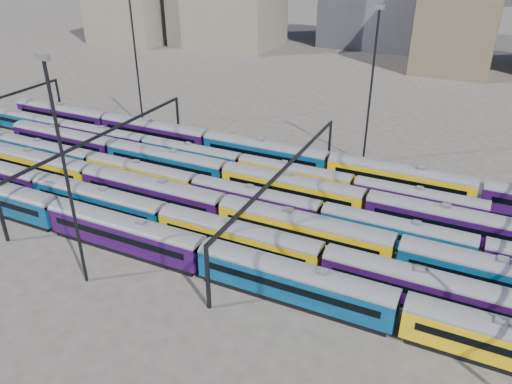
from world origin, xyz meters
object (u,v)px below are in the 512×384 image
at_px(rake_0, 203,252).
at_px(rake_1, 323,258).
at_px(rake_2, 223,208).
at_px(mast_2, 65,170).

height_order(rake_0, rake_1, rake_0).
xyz_separation_m(rake_1, rake_2, (-15.64, 5.00, 0.17)).
relative_size(rake_0, mast_2, 5.21).
relative_size(rake_1, mast_2, 5.03).
bearing_deg(rake_1, rake_0, -158.58).
bearing_deg(rake_0, mast_2, -148.40).
height_order(rake_1, rake_2, rake_2).
xyz_separation_m(rake_2, mast_2, (-8.48, -17.00, 11.02)).
distance_m(rake_0, rake_2, 10.41).
height_order(rake_2, mast_2, mast_2).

